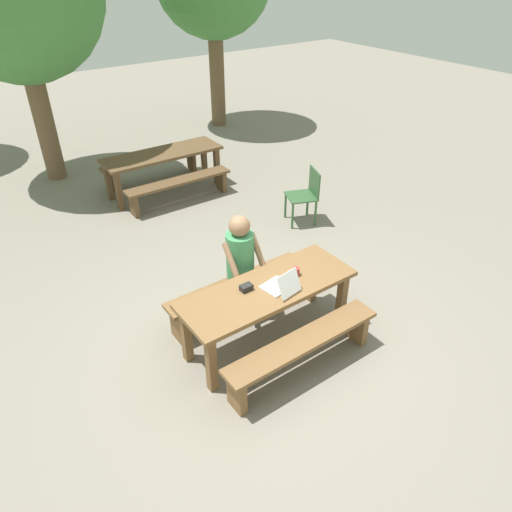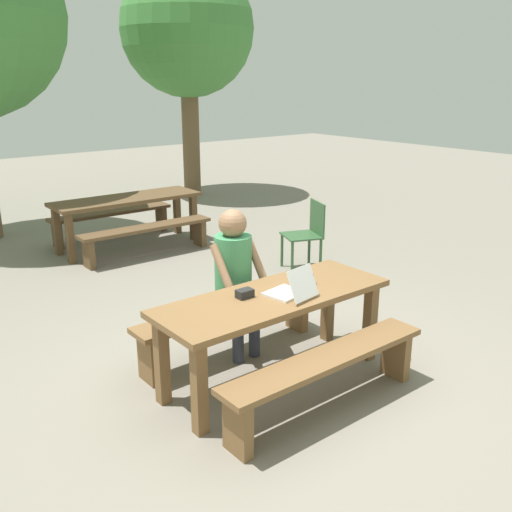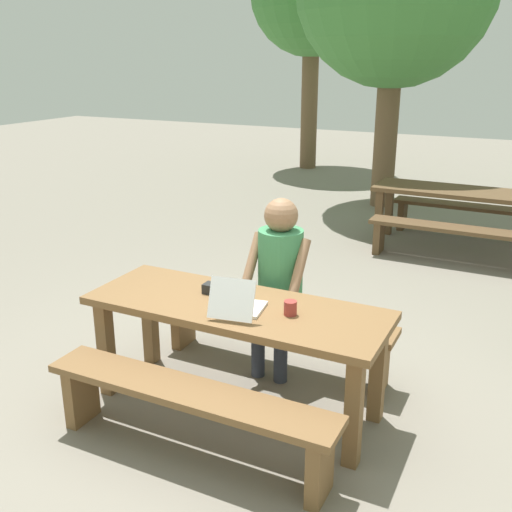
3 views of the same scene
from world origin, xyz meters
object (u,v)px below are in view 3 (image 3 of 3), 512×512
laptop (237,304)px  coffee_mug (290,308)px  picnic_table_mid (464,199)px  picnic_table_front (236,320)px  person_seated (279,272)px  small_pouch (213,289)px

laptop → coffee_mug: 0.33m
coffee_mug → picnic_table_mid: coffee_mug is taller
picnic_table_front → person_seated: (0.04, 0.57, 0.15)m
person_seated → picnic_table_mid: size_ratio=0.62×
picnic_table_mid → laptop: bearing=-99.2°
picnic_table_front → person_seated: person_seated is taller
laptop → picnic_table_mid: (0.76, 4.34, -0.18)m
picnic_table_mid → person_seated: bearing=-101.5°
laptop → person_seated: size_ratio=0.30×
small_pouch → person_seated: size_ratio=0.10×
small_pouch → coffee_mug: bearing=-8.7°
laptop → picnic_table_mid: 4.40m
person_seated → picnic_table_mid: 3.73m
small_pouch → picnic_table_mid: small_pouch is taller
laptop → picnic_table_mid: bearing=-109.0°
person_seated → small_pouch: bearing=-119.1°
coffee_mug → laptop: bearing=-157.2°
laptop → person_seated: person_seated is taller
laptop → small_pouch: laptop is taller
coffee_mug → person_seated: (-0.33, 0.57, -0.01)m
small_pouch → coffee_mug: 0.60m
picnic_table_mid → small_pouch: bearing=-103.6°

